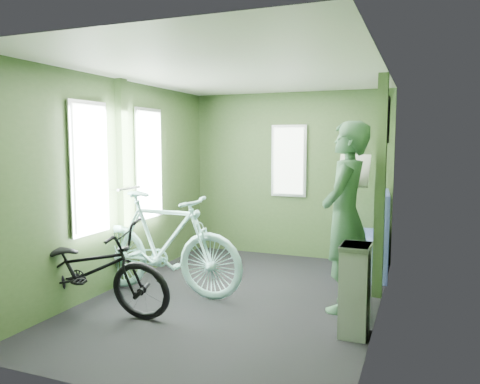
# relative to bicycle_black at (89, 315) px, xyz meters

# --- Properties ---
(room) EXTENTS (4.00, 4.02, 2.31)m
(room) POSITION_rel_bicycle_black_xyz_m (1.08, 0.98, 1.44)
(room) COLOR black
(room) RESTS_ON ground
(bicycle_black) EXTENTS (1.72, 0.85, 0.97)m
(bicycle_black) POSITION_rel_bicycle_black_xyz_m (0.00, 0.00, 0.00)
(bicycle_black) COLOR black
(bicycle_black) RESTS_ON ground
(bicycle_mint) EXTENTS (1.83, 0.58, 1.12)m
(bicycle_mint) POSITION_rel_bicycle_black_xyz_m (0.34, 0.79, 0.00)
(bicycle_mint) COLOR #9FE7DF
(bicycle_mint) RESTS_ON ground
(passenger) EXTENTS (0.50, 0.74, 1.81)m
(passenger) POSITION_rel_bicycle_black_xyz_m (2.20, 1.03, 0.91)
(passenger) COLOR #2D5235
(passenger) RESTS_ON ground
(waste_box) EXTENTS (0.23, 0.32, 0.77)m
(waste_box) POSITION_rel_bicycle_black_xyz_m (2.38, 0.45, 0.39)
(waste_box) COLOR gray
(waste_box) RESTS_ON ground
(bench_seat) EXTENTS (0.62, 1.01, 1.02)m
(bench_seat) POSITION_rel_bicycle_black_xyz_m (2.27, 2.39, 0.30)
(bench_seat) COLOR navy
(bench_seat) RESTS_ON ground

